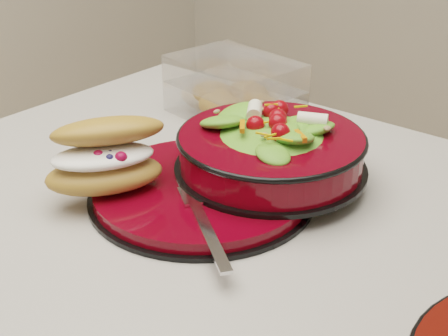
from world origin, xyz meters
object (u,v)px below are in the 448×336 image
Objects in this scene: salad_bowl at (271,143)px; dinner_plate at (202,190)px; fork at (203,222)px; croissant at (107,157)px; pastry_box at (234,91)px.

dinner_plate is at bearing -116.90° from salad_bowl.
fork is at bearing -47.75° from dinner_plate.
croissant reaches higher than pastry_box.
dinner_plate is at bearing -50.59° from pastry_box.
fork is (0.02, -0.16, -0.04)m from salad_bowl.
pastry_box is (-0.18, 0.15, -0.01)m from salad_bowl.
croissant is 1.10× the size of fork.
croissant is (-0.08, -0.08, 0.05)m from dinner_plate.
pastry_box is at bearing 44.71° from croissant.
salad_bowl is 1.43× the size of croissant.
pastry_box is at bearing 68.15° from fork.
fork is at bearing -51.72° from croissant.
fork is at bearing -47.49° from pastry_box.
salad_bowl is 1.58× the size of fork.
salad_bowl reaches higher than fork.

